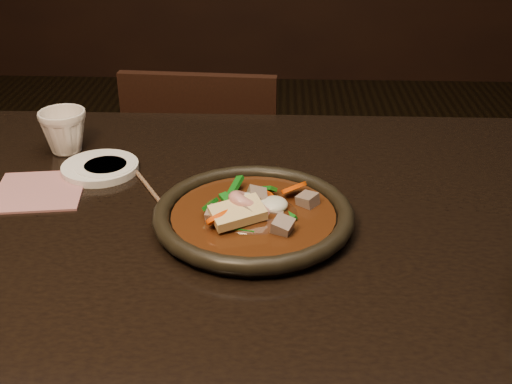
{
  "coord_description": "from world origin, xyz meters",
  "views": [
    {
      "loc": [
        0.17,
        -0.82,
        1.24
      ],
      "look_at": [
        0.14,
        0.01,
        0.8
      ],
      "focal_mm": 45.0,
      "sensor_mm": 36.0,
      "label": 1
    }
  ],
  "objects_px": {
    "chair": "(210,195)",
    "plate": "(253,216)",
    "tea_cup": "(64,130)",
    "table": "(165,264)"
  },
  "relations": [
    {
      "from": "tea_cup",
      "to": "chair",
      "type": "bearing_deg",
      "value": 63.29
    },
    {
      "from": "chair",
      "to": "plate",
      "type": "height_order",
      "value": "chair"
    },
    {
      "from": "chair",
      "to": "tea_cup",
      "type": "relative_size",
      "value": 9.34
    },
    {
      "from": "chair",
      "to": "plate",
      "type": "xyz_separation_m",
      "value": [
        0.14,
        -0.67,
        0.33
      ]
    },
    {
      "from": "plate",
      "to": "chair",
      "type": "bearing_deg",
      "value": 102.18
    },
    {
      "from": "chair",
      "to": "plate",
      "type": "distance_m",
      "value": 0.76
    },
    {
      "from": "chair",
      "to": "tea_cup",
      "type": "height_order",
      "value": "tea_cup"
    },
    {
      "from": "chair",
      "to": "plate",
      "type": "bearing_deg",
      "value": 105.78
    },
    {
      "from": "table",
      "to": "plate",
      "type": "xyz_separation_m",
      "value": [
        0.14,
        -0.0,
        0.09
      ]
    },
    {
      "from": "chair",
      "to": "plate",
      "type": "relative_size",
      "value": 2.69
    }
  ]
}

